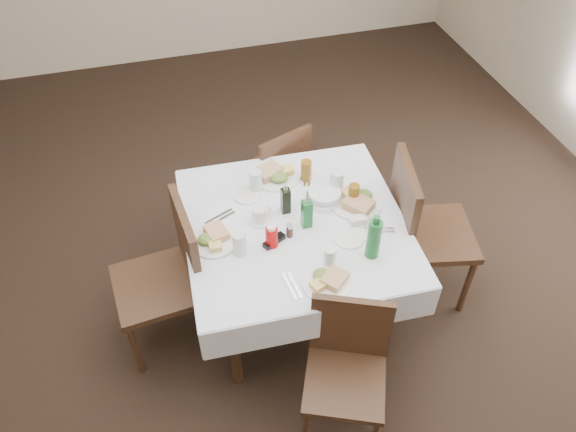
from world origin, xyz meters
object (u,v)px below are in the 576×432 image
at_px(water_s, 330,257).
at_px(green_bottle, 374,238).
at_px(chair_east, 419,225).
at_px(bread_basket, 324,196).
at_px(dining_table, 295,233).
at_px(water_w, 239,243).
at_px(oil_cruet_dark, 286,200).
at_px(oil_cruet_green, 307,213).
at_px(chair_north, 277,172).
at_px(water_n, 256,181).
at_px(chair_south, 347,360).
at_px(coffee_mug, 260,215).
at_px(water_e, 337,182).
at_px(chair_west, 171,271).
at_px(ketchup_bottle, 272,236).

bearing_deg(water_s, green_bottle, 0.56).
bearing_deg(chair_east, bread_basket, 160.98).
height_order(dining_table, water_w, water_w).
relative_size(water_w, oil_cruet_dark, 0.67).
distance_m(oil_cruet_dark, oil_cruet_green, 0.16).
relative_size(chair_north, water_n, 6.30).
height_order(water_s, water_w, water_w).
relative_size(bread_basket, oil_cruet_green, 0.95).
distance_m(water_n, green_bottle, 0.82).
height_order(chair_south, water_w, water_w).
xyz_separation_m(chair_south, oil_cruet_dark, (-0.08, 0.86, 0.36)).
distance_m(chair_north, water_n, 0.61).
relative_size(chair_north, water_w, 6.24).
distance_m(chair_south, bread_basket, 0.95).
relative_size(chair_south, water_w, 6.18).
bearing_deg(coffee_mug, bread_basket, 8.78).
bearing_deg(water_s, bread_basket, 74.52).
distance_m(chair_south, water_e, 1.03).
height_order(chair_east, oil_cruet_green, chair_east).
relative_size(chair_east, chair_west, 1.04).
xyz_separation_m(oil_cruet_green, coffee_mug, (-0.24, 0.10, -0.05)).
bearing_deg(chair_south, dining_table, 94.35).
bearing_deg(oil_cruet_green, dining_table, 148.61).
distance_m(water_e, ketchup_bottle, 0.57).
bearing_deg(bread_basket, oil_cruet_dark, -173.80).
distance_m(water_s, bread_basket, 0.49).
xyz_separation_m(chair_west, water_s, (0.81, -0.35, 0.25)).
height_order(dining_table, ketchup_bottle, ketchup_bottle).
height_order(water_n, water_w, water_w).
relative_size(chair_north, ketchup_bottle, 5.94).
bearing_deg(coffee_mug, water_s, -56.72).
relative_size(chair_north, bread_basket, 4.04).
bearing_deg(green_bottle, coffee_mug, 141.15).
bearing_deg(chair_west, green_bottle, -18.46).
bearing_deg(chair_north, coffee_mug, -112.16).
bearing_deg(green_bottle, chair_west, 161.54).
height_order(dining_table, chair_north, chair_north).
bearing_deg(chair_west, water_e, 9.77).
bearing_deg(chair_east, chair_south, -135.53).
distance_m(dining_table, chair_west, 0.73).
relative_size(chair_east, oil_cruet_dark, 4.98).
bearing_deg(chair_north, ketchup_bottle, -106.59).
distance_m(chair_north, oil_cruet_green, 0.89).
bearing_deg(chair_west, chair_south, -44.32).
relative_size(chair_east, water_w, 7.49).
xyz_separation_m(bread_basket, oil_cruet_green, (-0.16, -0.17, 0.06)).
xyz_separation_m(chair_south, water_s, (0.03, 0.41, 0.33)).
relative_size(dining_table, ketchup_bottle, 8.95).
bearing_deg(chair_west, bread_basket, 7.49).
bearing_deg(water_e, oil_cruet_dark, -166.48).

